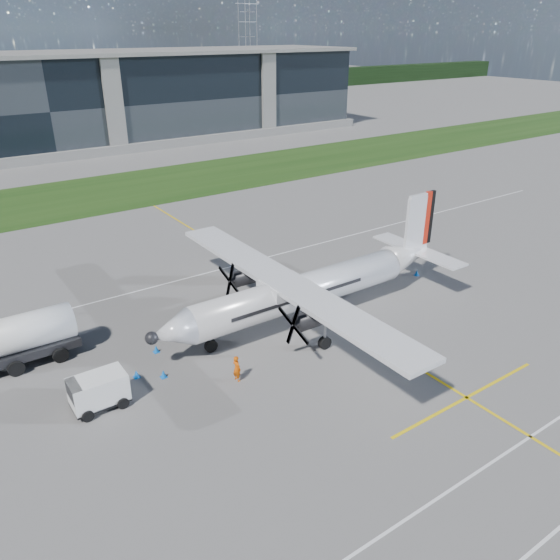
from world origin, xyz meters
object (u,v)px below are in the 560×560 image
(pylon_east, at_px, (248,42))
(baggage_tug, at_px, (99,392))
(safety_cone_tail, at_px, (417,273))
(safety_cone_nose_port, at_px, (163,374))
(turboprop_aircraft, at_px, (311,270))
(ground_crew_person, at_px, (237,367))
(safety_cone_fwd, at_px, (136,374))
(safety_cone_nose_stbd, at_px, (156,349))

(pylon_east, relative_size, baggage_tug, 9.29)
(safety_cone_tail, height_order, safety_cone_nose_port, same)
(turboprop_aircraft, bearing_deg, pylon_east, 59.77)
(ground_crew_person, xyz_separation_m, safety_cone_fwd, (-4.85, 3.71, -0.71))
(safety_cone_tail, bearing_deg, ground_crew_person, -167.75)
(safety_cone_nose_port, bearing_deg, ground_crew_person, -38.67)
(pylon_east, xyz_separation_m, baggage_tug, (-99.41, -144.85, -14.03))
(safety_cone_nose_port, bearing_deg, turboprop_aircraft, 4.34)
(baggage_tug, xyz_separation_m, safety_cone_tail, (27.88, 2.22, -0.72))
(turboprop_aircraft, height_order, baggage_tug, turboprop_aircraft)
(ground_crew_person, relative_size, safety_cone_fwd, 3.85)
(baggage_tug, height_order, ground_crew_person, baggage_tug)
(baggage_tug, xyz_separation_m, safety_cone_fwd, (2.66, 1.50, -0.72))
(turboprop_aircraft, xyz_separation_m, safety_cone_fwd, (-13.21, 0.02, -3.55))
(pylon_east, height_order, safety_cone_nose_stbd, pylon_east)
(safety_cone_nose_port, bearing_deg, safety_cone_tail, 3.91)
(pylon_east, bearing_deg, safety_cone_tail, -116.63)
(pylon_east, xyz_separation_m, ground_crew_person, (-91.91, -147.06, -14.04))
(turboprop_aircraft, distance_m, safety_cone_nose_port, 12.41)
(baggage_tug, height_order, safety_cone_nose_port, baggage_tug)
(pylon_east, relative_size, ground_crew_person, 15.58)
(safety_cone_tail, height_order, safety_cone_nose_stbd, same)
(ground_crew_person, relative_size, safety_cone_nose_stbd, 3.85)
(safety_cone_nose_stbd, bearing_deg, turboprop_aircraft, -10.16)
(turboprop_aircraft, distance_m, baggage_tug, 16.19)
(ground_crew_person, xyz_separation_m, safety_cone_nose_port, (-3.49, 2.80, -0.71))
(baggage_tug, bearing_deg, safety_cone_nose_stbd, 36.10)
(baggage_tug, bearing_deg, turboprop_aircraft, 5.36)
(baggage_tug, height_order, safety_cone_nose_stbd, baggage_tug)
(pylon_east, bearing_deg, safety_cone_nose_port, -123.48)
(ground_crew_person, height_order, safety_cone_nose_stbd, ground_crew_person)
(safety_cone_nose_port, bearing_deg, baggage_tug, -171.67)
(turboprop_aircraft, relative_size, baggage_tug, 7.84)
(safety_cone_fwd, bearing_deg, safety_cone_nose_port, -34.15)
(ground_crew_person, bearing_deg, safety_cone_fwd, 44.83)
(safety_cone_nose_stbd, bearing_deg, safety_cone_tail, -3.12)
(pylon_east, height_order, ground_crew_person, pylon_east)
(pylon_east, bearing_deg, safety_cone_nose_stbd, -123.80)
(safety_cone_tail, xyz_separation_m, safety_cone_fwd, (-25.23, -0.71, 0.00))
(baggage_tug, bearing_deg, safety_cone_nose_port, 8.33)
(baggage_tug, xyz_separation_m, ground_crew_person, (7.50, -2.21, -0.01))
(baggage_tug, relative_size, safety_cone_nose_port, 6.46)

